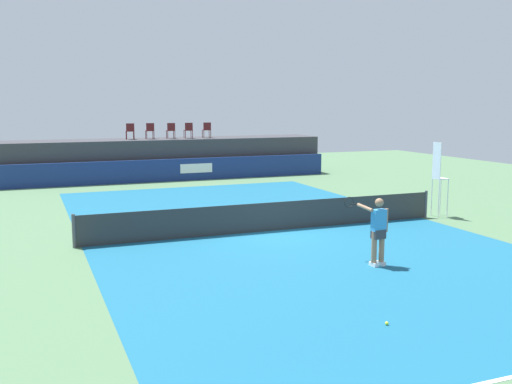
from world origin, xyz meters
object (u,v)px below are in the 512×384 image
at_px(spectator_chair_left, 150,130).
at_px(spectator_chair_far_right, 207,129).
at_px(umpire_chair, 438,174).
at_px(spectator_chair_far_left, 130,131).
at_px(tennis_player, 378,229).
at_px(spectator_chair_right, 188,130).
at_px(net_post_far, 426,204).
at_px(net_post_near, 74,231).
at_px(spectator_chair_center, 171,130).
at_px(tennis_ball, 387,323).

height_order(spectator_chair_left, spectator_chair_far_right, same).
relative_size(spectator_chair_left, umpire_chair, 0.32).
height_order(spectator_chair_far_left, tennis_player, spectator_chair_far_left).
bearing_deg(tennis_player, spectator_chair_right, 88.85).
bearing_deg(net_post_far, spectator_chair_right, 108.00).
distance_m(net_post_near, tennis_player, 8.62).
xyz_separation_m(spectator_chair_left, umpire_chair, (7.53, -15.26, -1.11)).
xyz_separation_m(spectator_chair_center, spectator_chair_right, (1.02, 0.02, 0.00)).
xyz_separation_m(spectator_chair_center, tennis_ball, (-1.50, -23.43, -2.66)).
height_order(spectator_chair_far_right, umpire_chair, spectator_chair_far_right).
bearing_deg(tennis_ball, tennis_player, 59.40).
bearing_deg(spectator_chair_left, spectator_chair_far_right, -2.90).
relative_size(spectator_chair_far_left, net_post_far, 0.89).
distance_m(spectator_chair_left, net_post_near, 16.32).
bearing_deg(net_post_far, spectator_chair_far_left, 118.27).
distance_m(spectator_chair_center, tennis_player, 19.91).
bearing_deg(spectator_chair_far_right, umpire_chair, -74.19).
distance_m(spectator_chair_left, tennis_player, 20.24).
height_order(spectator_chair_left, spectator_chair_center, same).
relative_size(spectator_chair_left, spectator_chair_center, 1.00).
relative_size(spectator_chair_left, net_post_far, 0.89).
bearing_deg(spectator_chair_right, net_post_near, -116.61).
xyz_separation_m(spectator_chair_right, tennis_ball, (-2.53, -23.45, -2.66)).
bearing_deg(spectator_chair_left, spectator_chair_right, -6.37).
bearing_deg(spectator_chair_center, spectator_chair_far_left, 176.03).
height_order(net_post_far, tennis_ball, net_post_far).
height_order(spectator_chair_left, tennis_player, spectator_chair_left).
xyz_separation_m(net_post_near, tennis_ball, (4.99, -8.44, -0.46)).
relative_size(spectator_chair_center, umpire_chair, 0.32).
bearing_deg(tennis_ball, net_post_far, 48.72).
xyz_separation_m(spectator_chair_far_right, tennis_ball, (-3.63, -23.53, -2.66)).
bearing_deg(spectator_chair_far_left, spectator_chair_right, -2.32).
bearing_deg(spectator_chair_center, spectator_chair_left, 166.85).
bearing_deg(spectator_chair_center, net_post_far, -68.51).
xyz_separation_m(umpire_chair, net_post_near, (-12.90, 0.00, -1.09)).
bearing_deg(spectator_chair_far_left, tennis_player, -81.84).
distance_m(spectator_chair_far_left, umpire_chair, 17.48).
xyz_separation_m(net_post_far, tennis_ball, (-7.41, -8.44, -0.46)).
distance_m(spectator_chair_far_right, tennis_ball, 23.95).
relative_size(spectator_chair_center, net_post_near, 0.89).
height_order(spectator_chair_far_right, net_post_near, spectator_chair_far_right).
xyz_separation_m(spectator_chair_far_left, spectator_chair_far_right, (4.37, -0.06, 0.00)).
bearing_deg(spectator_chair_far_right, tennis_ball, -98.78).
bearing_deg(net_post_far, tennis_player, -137.49).
distance_m(spectator_chair_far_left, tennis_player, 20.26).
distance_m(umpire_chair, tennis_ball, 11.67).
xyz_separation_m(spectator_chair_right, tennis_player, (-0.40, -19.85, -1.73)).
relative_size(spectator_chair_far_left, spectator_chair_right, 1.00).
relative_size(net_post_far, tennis_ball, 14.71).
distance_m(spectator_chair_left, spectator_chair_far_right, 3.26).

